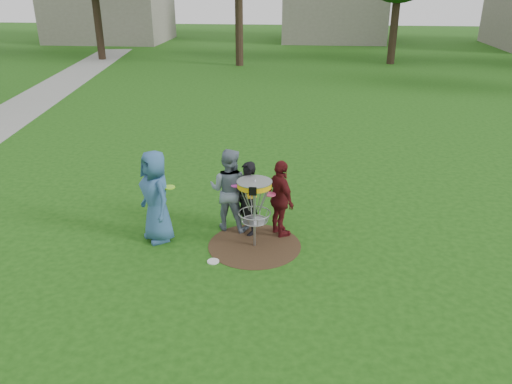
# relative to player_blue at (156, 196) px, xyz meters

# --- Properties ---
(ground) EXTENTS (100.00, 100.00, 0.00)m
(ground) POSITION_rel_player_blue_xyz_m (1.91, -0.10, -0.92)
(ground) COLOR #19470F
(ground) RESTS_ON ground
(dirt_patch) EXTENTS (1.80, 1.80, 0.01)m
(dirt_patch) POSITION_rel_player_blue_xyz_m (1.91, -0.10, -0.91)
(dirt_patch) COLOR #47331E
(dirt_patch) RESTS_ON ground
(player_blue) EXTENTS (1.02, 1.06, 1.83)m
(player_blue) POSITION_rel_player_blue_xyz_m (0.00, 0.00, 0.00)
(player_blue) COLOR #305885
(player_blue) RESTS_ON ground
(player_black) EXTENTS (0.63, 0.66, 1.51)m
(player_black) POSITION_rel_player_blue_xyz_m (1.73, 0.42, -0.16)
(player_black) COLOR black
(player_black) RESTS_ON ground
(player_grey) EXTENTS (0.94, 0.80, 1.71)m
(player_grey) POSITION_rel_player_blue_xyz_m (1.33, 0.60, -0.06)
(player_grey) COLOR slate
(player_grey) RESTS_ON ground
(player_maroon) EXTENTS (0.81, 0.99, 1.58)m
(player_maroon) POSITION_rel_player_blue_xyz_m (2.37, 0.40, -0.13)
(player_maroon) COLOR #541315
(player_maroon) RESTS_ON ground
(disc_on_grass) EXTENTS (0.22, 0.22, 0.02)m
(disc_on_grass) POSITION_rel_player_blue_xyz_m (1.22, -0.77, -0.91)
(disc_on_grass) COLOR silver
(disc_on_grass) RESTS_ON ground
(disc_golf_basket) EXTENTS (0.66, 0.67, 1.38)m
(disc_golf_basket) POSITION_rel_player_blue_xyz_m (1.91, -0.10, 0.10)
(disc_golf_basket) COLOR #9EA0A5
(disc_golf_basket) RESTS_ON ground
(held_discs) EXTENTS (2.12, 0.62, 0.21)m
(held_discs) POSITION_rel_player_blue_xyz_m (1.45, 0.18, 0.10)
(held_discs) COLOR #8EE919
(held_discs) RESTS_ON ground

